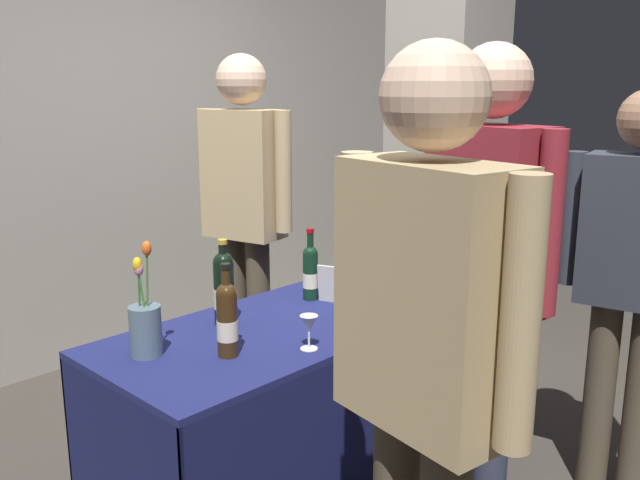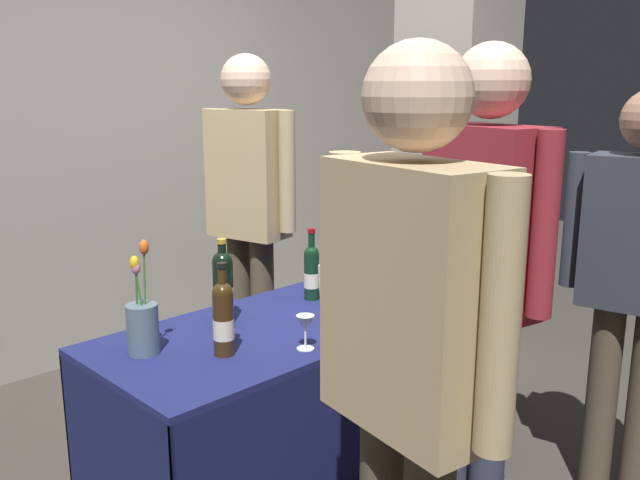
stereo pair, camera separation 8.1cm
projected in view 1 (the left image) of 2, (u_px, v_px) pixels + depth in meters
ground_plane at (320, 470)px, 2.94m from camera, size 12.00×12.00×0.00m
back_partition at (80, 96)px, 3.87m from camera, size 7.95×0.12×3.15m
concrete_pillar at (447, 107)px, 4.22m from camera, size 0.56×0.56×3.01m
tasting_table at (320, 361)px, 2.82m from camera, size 1.89×0.72×0.73m
featured_wine_bottle at (310, 271)px, 2.90m from camera, size 0.07×0.07×0.31m
display_bottle_0 at (224, 287)px, 2.59m from camera, size 0.08×0.08×0.34m
display_bottle_1 at (359, 264)px, 2.94m from camera, size 0.08×0.08×0.34m
display_bottle_2 at (227, 318)px, 2.29m from camera, size 0.07×0.07×0.33m
display_bottle_3 at (348, 285)px, 2.67m from camera, size 0.07×0.07×0.31m
display_bottle_4 at (378, 279)px, 2.69m from camera, size 0.08×0.08×0.34m
display_bottle_5 at (400, 249)px, 3.24m from camera, size 0.08×0.08×0.32m
wine_glass_near_vendor at (309, 325)px, 2.35m from camera, size 0.06×0.06×0.12m
flower_vase at (145, 326)px, 2.30m from camera, size 0.11×0.11×0.40m
brochure_stand at (337, 285)px, 2.85m from camera, size 0.08×0.18×0.16m
vendor_presenter at (244, 200)px, 3.36m from camera, size 0.29×0.54×1.79m
taster_foreground_right at (634, 264)px, 2.57m from camera, size 0.28×0.55×1.63m
taster_foreground_left at (485, 256)px, 2.29m from camera, size 0.29×0.56×1.77m
taster_foreground_centre at (425, 348)px, 1.55m from camera, size 0.28×0.58×1.73m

